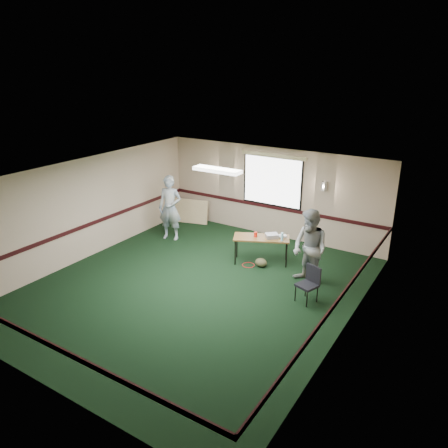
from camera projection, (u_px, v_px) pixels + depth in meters
The scene contains 13 objects.
ground at pixel (195, 288), 10.30m from camera, with size 8.00×8.00×0.00m, color black.
room_shell at pixel (241, 201), 11.43m from camera, with size 8.00×8.02×8.00m.
folding_table at pixel (261, 239), 11.38m from camera, with size 1.55×1.13×0.72m.
projector at pixel (272, 236), 11.31m from camera, with size 0.31×0.26×0.10m, color gray.
game_console at pixel (282, 236), 11.36m from camera, with size 0.21×0.17×0.05m, color silver.
red_cup at pixel (256, 234), 11.36m from camera, with size 0.09×0.09×0.13m, color red.
water_bottle at pixel (282, 237), 11.10m from camera, with size 0.07×0.07×0.22m, color #97DFF7.
duffel_bag at pixel (261, 263), 11.33m from camera, with size 0.32×0.24×0.23m, color #423E25.
cable_coil at pixel (248, 265), 11.43m from camera, with size 0.33×0.33×0.02m, color red.
folded_table at pixel (186, 211), 14.40m from camera, with size 1.52×0.07×0.78m, color tan.
conference_chair at pixel (310, 281), 9.60m from camera, with size 0.52×0.53×0.82m.
person_left at pixel (170, 208), 12.85m from camera, with size 0.70×0.46×1.93m, color #456197.
person_right at pixel (310, 249), 10.13m from camera, with size 0.91×0.71×1.87m, color #7590B6.
Camera 1 is at (5.44, -7.35, 5.02)m, focal length 35.00 mm.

